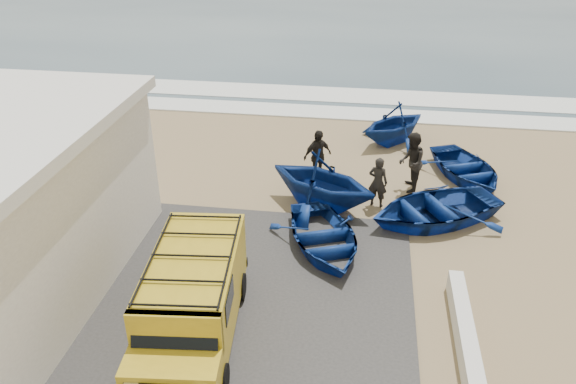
{
  "coord_description": "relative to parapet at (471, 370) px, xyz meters",
  "views": [
    {
      "loc": [
        2.53,
        -11.69,
        8.85
      ],
      "look_at": [
        0.48,
        2.23,
        1.2
      ],
      "focal_mm": 35.0,
      "sensor_mm": 36.0,
      "label": 1
    }
  ],
  "objects": [
    {
      "name": "ground",
      "position": [
        -5.0,
        3.0,
        -0.28
      ],
      "size": [
        160.0,
        160.0,
        0.0
      ],
      "primitive_type": "plane",
      "color": "#957D56"
    },
    {
      "name": "slab",
      "position": [
        -7.0,
        1.0,
        -0.25
      ],
      "size": [
        12.0,
        10.0,
        0.05
      ],
      "primitive_type": "cube",
      "color": "#3C3937",
      "rests_on": "ground"
    },
    {
      "name": "surf_line",
      "position": [
        -5.0,
        15.0,
        -0.25
      ],
      "size": [
        180.0,
        1.6,
        0.06
      ],
      "primitive_type": "cube",
      "color": "white",
      "rests_on": "ground"
    },
    {
      "name": "surf_wash",
      "position": [
        -5.0,
        17.5,
        -0.26
      ],
      "size": [
        180.0,
        2.2,
        0.04
      ],
      "primitive_type": "cube",
      "color": "white",
      "rests_on": "ground"
    },
    {
      "name": "parapet",
      "position": [
        0.0,
        0.0,
        0.0
      ],
      "size": [
        0.35,
        6.0,
        0.55
      ],
      "primitive_type": "cube",
      "color": "silver",
      "rests_on": "ground"
    },
    {
      "name": "van",
      "position": [
        -5.9,
        0.47,
        0.8
      ],
      "size": [
        2.27,
        4.84,
        2.01
      ],
      "rotation": [
        0.0,
        0.0,
        0.1
      ],
      "color": "gold",
      "rests_on": "ground"
    },
    {
      "name": "boat_near_left",
      "position": [
        -3.39,
        4.29,
        0.1
      ],
      "size": [
        3.76,
        4.35,
        0.76
      ],
      "primitive_type": "imported",
      "rotation": [
        0.0,
        0.0,
        0.37
      ],
      "color": "navy",
      "rests_on": "ground"
    },
    {
      "name": "boat_near_right",
      "position": [
        -0.26,
        6.26,
        0.16
      ],
      "size": [
        5.08,
        4.61,
        0.86
      ],
      "primitive_type": "imported",
      "rotation": [
        0.0,
        0.0,
        -1.07
      ],
      "color": "navy",
      "rests_on": "ground"
    },
    {
      "name": "boat_mid_left",
      "position": [
        -3.66,
        6.63,
        0.67
      ],
      "size": [
        4.56,
        4.33,
        1.88
      ],
      "primitive_type": "imported",
      "rotation": [
        0.0,
        0.0,
        1.12
      ],
      "color": "navy",
      "rests_on": "ground"
    },
    {
      "name": "boat_mid_right",
      "position": [
        1.06,
        9.34,
        0.09
      ],
      "size": [
        3.72,
        4.27,
        0.74
      ],
      "primitive_type": "imported",
      "rotation": [
        0.0,
        0.0,
        0.4
      ],
      "color": "navy",
      "rests_on": "ground"
    },
    {
      "name": "boat_far_left",
      "position": [
        -1.37,
        12.06,
        0.54
      ],
      "size": [
        4.09,
        4.1,
        1.64
      ],
      "primitive_type": "imported",
      "rotation": [
        0.0,
        0.0,
        -0.77
      ],
      "color": "navy",
      "rests_on": "ground"
    },
    {
      "name": "fisherman_front",
      "position": [
        -1.96,
        6.95,
        0.55
      ],
      "size": [
        0.69,
        0.54,
        1.66
      ],
      "primitive_type": "imported",
      "rotation": [
        0.0,
        0.0,
        2.87
      ],
      "color": "black",
      "rests_on": "ground"
    },
    {
      "name": "fisherman_middle",
      "position": [
        -0.9,
        8.17,
        0.73
      ],
      "size": [
        0.76,
        0.97,
        2.0
      ],
      "primitive_type": "imported",
      "rotation": [
        0.0,
        0.0,
        -1.57
      ],
      "color": "black",
      "rests_on": "ground"
    },
    {
      "name": "fisherman_back",
      "position": [
        -3.98,
        8.4,
        0.64
      ],
      "size": [
        1.11,
        1.03,
        1.83
      ],
      "primitive_type": "imported",
      "rotation": [
        0.0,
        0.0,
        0.69
      ],
      "color": "black",
      "rests_on": "ground"
    }
  ]
}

